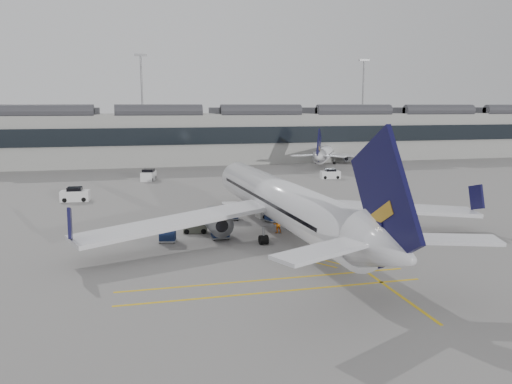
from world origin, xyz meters
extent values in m
plane|color=gray|center=(0.00, 0.00, 0.00)|extent=(220.00, 220.00, 0.00)
cube|color=#9E9E99|center=(0.00, 72.00, 5.50)|extent=(200.00, 20.00, 11.00)
cube|color=black|center=(0.00, 61.80, 6.50)|extent=(200.00, 0.50, 3.60)
cube|color=#38383D|center=(0.00, 72.00, 11.70)|extent=(200.00, 18.00, 1.40)
cylinder|color=slate|center=(-5.00, 86.00, 12.50)|extent=(0.44, 0.44, 25.00)
cube|color=slate|center=(-5.00, 86.00, 25.20)|extent=(3.00, 0.60, 0.50)
cylinder|color=slate|center=(55.00, 86.00, 12.50)|extent=(0.44, 0.44, 25.00)
cube|color=slate|center=(55.00, 86.00, 25.20)|extent=(3.00, 0.60, 0.50)
cube|color=gold|center=(10.00, 10.00, 0.01)|extent=(0.25, 60.00, 0.01)
cylinder|color=silver|center=(6.73, 2.32, 3.48)|extent=(6.31, 33.36, 4.16)
cone|color=silver|center=(5.51, 21.07, 3.48)|extent=(4.44, 4.68, 4.16)
cone|color=silver|center=(7.98, -16.87, 3.92)|extent=(4.49, 5.57, 4.16)
cube|color=silver|center=(-3.64, -0.02, 2.49)|extent=(18.93, 10.66, 0.39)
cube|color=silver|center=(17.32, 1.35, 2.49)|extent=(19.19, 8.49, 0.39)
cylinder|color=slate|center=(0.30, 2.45, 1.71)|extent=(2.58, 4.12, 2.32)
cylinder|color=slate|center=(13.09, 3.29, 1.71)|extent=(2.58, 4.12, 2.32)
cube|color=black|center=(7.94, -16.21, 7.02)|extent=(0.88, 8.42, 9.26)
cylinder|color=black|center=(5.90, 15.00, 0.35)|extent=(0.35, 0.73, 0.71)
cylinder|color=black|center=(4.15, -0.62, 0.44)|extent=(0.83, 0.93, 0.88)
cylinder|color=black|center=(9.67, -0.26, 0.44)|extent=(0.83, 0.93, 0.88)
cylinder|color=silver|center=(34.76, 61.21, 2.49)|extent=(13.86, 22.31, 2.97)
cone|color=silver|center=(41.13, 73.06, 2.49)|extent=(4.12, 4.20, 2.97)
cone|color=silver|center=(28.24, 49.09, 2.81)|extent=(4.42, 4.75, 2.97)
cube|color=silver|center=(27.58, 63.73, 1.78)|extent=(13.74, 5.20, 0.28)
cube|color=silver|center=(40.82, 56.61, 1.78)|extent=(11.36, 11.69, 0.28)
cylinder|color=slate|center=(30.91, 63.73, 1.23)|extent=(2.81, 3.30, 1.66)
cylinder|color=slate|center=(38.99, 59.39, 1.23)|extent=(2.81, 3.30, 1.66)
cube|color=black|center=(28.47, 49.50, 5.02)|extent=(3.06, 5.42, 6.63)
cylinder|color=black|center=(39.07, 69.22, 0.25)|extent=(0.43, 0.55, 0.51)
cylinder|color=black|center=(32.08, 60.41, 0.32)|extent=(0.79, 0.82, 0.63)
cylinder|color=black|center=(35.57, 58.53, 0.32)|extent=(0.79, 0.82, 0.63)
cube|color=silver|center=(8.36, 10.63, 0.39)|extent=(4.43, 2.24, 0.78)
cube|color=black|center=(9.47, 10.78, 1.28)|extent=(3.92, 1.73, 1.65)
cube|color=silver|center=(7.15, 10.46, 1.17)|extent=(1.19, 1.57, 1.00)
cylinder|color=black|center=(6.92, 9.64, 0.25)|extent=(0.51, 0.27, 0.49)
cylinder|color=black|center=(6.71, 11.19, 0.25)|extent=(0.51, 0.27, 0.49)
cylinder|color=black|center=(10.02, 10.07, 0.25)|extent=(0.51, 0.27, 0.49)
cylinder|color=black|center=(9.80, 11.62, 0.25)|extent=(0.51, 0.27, 0.49)
cube|color=gray|center=(7.51, 8.20, 0.17)|extent=(1.97, 1.82, 0.11)
cube|color=#132149|center=(7.51, 8.20, 0.91)|extent=(1.82, 1.73, 1.35)
cube|color=silver|center=(7.51, 8.20, 1.62)|extent=(1.88, 1.79, 0.09)
cylinder|color=black|center=(7.11, 7.47, 0.10)|extent=(0.23, 0.17, 0.20)
cylinder|color=black|center=(6.71, 8.42, 0.10)|extent=(0.23, 0.17, 0.20)
cylinder|color=black|center=(8.31, 7.99, 0.10)|extent=(0.23, 0.17, 0.20)
cylinder|color=black|center=(7.91, 8.93, 0.10)|extent=(0.23, 0.17, 0.20)
cube|color=gray|center=(3.01, 10.12, 0.20)|extent=(2.04, 1.75, 0.13)
cube|color=#132149|center=(3.01, 10.12, 1.08)|extent=(1.87, 1.68, 1.60)
cube|color=silver|center=(3.01, 10.12, 1.92)|extent=(1.93, 1.74, 0.11)
cylinder|color=black|center=(2.18, 9.61, 0.12)|extent=(0.25, 0.14, 0.24)
cylinder|color=black|center=(2.32, 10.81, 0.12)|extent=(0.25, 0.14, 0.24)
cylinder|color=black|center=(3.71, 9.43, 0.12)|extent=(0.25, 0.14, 0.24)
cylinder|color=black|center=(3.85, 10.63, 0.12)|extent=(0.25, 0.14, 0.24)
cube|color=gray|center=(-4.49, 2.31, 0.17)|extent=(1.84, 1.61, 0.11)
cube|color=#132149|center=(-4.49, 2.31, 0.93)|extent=(1.69, 1.54, 1.37)
cube|color=silver|center=(-4.49, 2.31, 1.65)|extent=(1.74, 1.60, 0.09)
cylinder|color=black|center=(-5.24, 1.93, 0.10)|extent=(0.22, 0.13, 0.21)
cylinder|color=black|center=(-5.04, 2.95, 0.10)|extent=(0.22, 0.13, 0.21)
cylinder|color=black|center=(-3.94, 1.67, 0.10)|extent=(0.22, 0.13, 0.21)
cylinder|color=black|center=(-3.74, 2.69, 0.10)|extent=(0.22, 0.13, 0.21)
cube|color=gray|center=(0.55, 2.32, 0.18)|extent=(1.81, 1.52, 0.12)
cube|color=#132149|center=(0.55, 2.32, 1.00)|extent=(1.66, 1.46, 1.48)
cube|color=silver|center=(0.55, 2.32, 1.78)|extent=(1.71, 1.52, 0.10)
cylinder|color=black|center=(-0.13, 1.73, 0.11)|extent=(0.23, 0.11, 0.23)
cylinder|color=black|center=(-0.19, 2.85, 0.11)|extent=(0.23, 0.11, 0.23)
cylinder|color=black|center=(1.30, 1.80, 0.11)|extent=(0.23, 0.11, 0.23)
cylinder|color=black|center=(1.24, 2.92, 0.11)|extent=(0.23, 0.11, 0.23)
imported|color=#E9420C|center=(8.08, 8.61, 0.92)|extent=(0.74, 0.80, 1.84)
imported|color=orange|center=(6.59, 3.29, 0.89)|extent=(0.96, 0.80, 1.78)
cube|color=#535649|center=(-1.49, 5.33, 0.52)|extent=(2.56, 1.79, 0.94)
cube|color=#535649|center=(-1.49, 5.33, 1.09)|extent=(1.30, 1.30, 0.47)
cylinder|color=black|center=(-2.43, 4.86, 0.26)|extent=(0.56, 0.32, 0.53)
cylinder|color=black|center=(-2.23, 6.07, 0.26)|extent=(0.56, 0.32, 0.53)
cylinder|color=black|center=(-0.76, 4.58, 0.26)|extent=(0.56, 0.32, 0.53)
cylinder|color=black|center=(-0.55, 5.79, 0.26)|extent=(0.56, 0.32, 0.53)
cone|color=#F24C0A|center=(8.61, 21.88, 0.25)|extent=(0.37, 0.37, 0.51)
cone|color=#F24C0A|center=(13.34, 5.84, 0.28)|extent=(0.41, 0.41, 0.57)
cube|color=silver|center=(-15.35, 26.27, 0.72)|extent=(3.81, 2.07, 1.44)
cube|color=black|center=(-15.35, 26.27, 1.60)|extent=(1.95, 1.86, 0.62)
cylinder|color=black|center=(-16.63, 25.52, 0.31)|extent=(0.63, 0.26, 0.62)
cylinder|color=black|center=(-16.53, 27.16, 0.31)|extent=(0.63, 0.26, 0.62)
cylinder|color=black|center=(-14.17, 25.37, 0.31)|extent=(0.63, 0.26, 0.62)
cylinder|color=black|center=(-14.07, 27.02, 0.31)|extent=(0.63, 0.26, 0.62)
cube|color=silver|center=(-5.10, 43.28, 0.77)|extent=(2.87, 4.31, 1.54)
cube|color=black|center=(-5.10, 43.28, 1.70)|extent=(2.29, 2.37, 0.66)
cylinder|color=black|center=(-4.57, 41.79, 0.33)|extent=(0.39, 0.70, 0.66)
cylinder|color=black|center=(-6.28, 42.21, 0.33)|extent=(0.39, 0.70, 0.66)
cylinder|color=black|center=(-3.93, 44.34, 0.33)|extent=(0.39, 0.70, 0.66)
cylinder|color=black|center=(-5.64, 44.77, 0.33)|extent=(0.39, 0.70, 0.66)
cube|color=silver|center=(26.46, 38.24, 0.67)|extent=(3.59, 2.07, 1.33)
cube|color=black|center=(26.46, 38.24, 1.47)|extent=(1.88, 1.79, 0.57)
cylinder|color=black|center=(25.24, 37.61, 0.29)|extent=(0.59, 0.27, 0.57)
cylinder|color=black|center=(25.41, 39.12, 0.29)|extent=(0.59, 0.27, 0.57)
cylinder|color=black|center=(27.51, 37.36, 0.29)|extent=(0.59, 0.27, 0.57)
cylinder|color=black|center=(27.67, 38.87, 0.29)|extent=(0.59, 0.27, 0.57)
camera|label=1|loc=(-7.11, -44.18, 12.72)|focal=35.00mm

